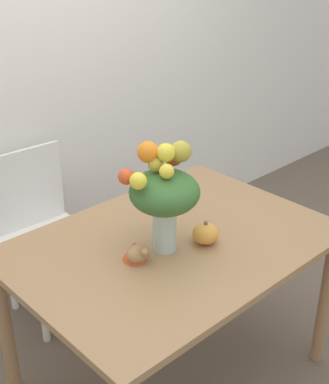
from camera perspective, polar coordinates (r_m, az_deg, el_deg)
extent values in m
plane|color=brown|center=(2.63, 0.77, -18.82)|extent=(12.00, 12.00, 0.00)
cube|color=white|center=(2.81, -15.46, 14.82)|extent=(8.00, 0.06, 2.70)
cube|color=#9E754C|center=(2.19, 0.88, -5.53)|extent=(1.29, 0.93, 0.03)
cylinder|color=#9E754C|center=(2.59, 16.80, -10.93)|extent=(0.06, 0.06, 0.70)
cylinder|color=#9E754C|center=(2.41, -16.56, -13.99)|extent=(0.06, 0.06, 0.70)
cylinder|color=#9E754C|center=(2.97, 3.55, -4.44)|extent=(0.06, 0.06, 0.70)
cylinder|color=#B2CCBC|center=(2.07, 0.00, -3.77)|extent=(0.09, 0.09, 0.20)
cylinder|color=silver|center=(2.10, 0.00, -4.89)|extent=(0.08, 0.08, 0.10)
cylinder|color=#38662D|center=(2.07, 0.38, -2.72)|extent=(0.01, 0.00, 0.25)
cylinder|color=#38662D|center=(2.07, -0.22, -2.66)|extent=(0.01, 0.01, 0.25)
cylinder|color=#38662D|center=(2.05, -0.52, -2.92)|extent=(0.01, 0.01, 0.25)
cylinder|color=#38662D|center=(2.04, -0.10, -3.14)|extent=(0.01, 0.01, 0.25)
cylinder|color=#38662D|center=(2.05, 0.46, -3.02)|extent=(0.00, 0.01, 0.25)
ellipsoid|color=#38662D|center=(2.00, 0.00, 0.00)|extent=(0.27, 0.27, 0.16)
sphere|color=#D64C23|center=(2.07, 0.99, 3.78)|extent=(0.07, 0.07, 0.07)
sphere|color=yellow|center=(1.92, 0.23, 2.22)|extent=(0.06, 0.06, 0.06)
sphere|color=orange|center=(1.96, -1.77, 4.28)|extent=(0.08, 0.08, 0.08)
sphere|color=#D64C23|center=(1.93, -4.12, 1.64)|extent=(0.06, 0.06, 0.06)
sphere|color=#AD9E33|center=(1.96, -0.98, 2.98)|extent=(0.06, 0.06, 0.06)
sphere|color=yellow|center=(1.94, 0.15, 4.23)|extent=(0.07, 0.07, 0.07)
sphere|color=#AD9E33|center=(1.97, 1.67, 4.31)|extent=(0.08, 0.08, 0.08)
sphere|color=yellow|center=(1.88, -2.83, 1.19)|extent=(0.06, 0.06, 0.06)
ellipsoid|color=gold|center=(2.15, 4.39, -4.44)|extent=(0.11, 0.11, 0.09)
cylinder|color=brown|center=(2.13, 4.43, -3.38)|extent=(0.01, 0.01, 0.02)
ellipsoid|color=#A87A4C|center=(2.03, -2.82, -6.58)|extent=(0.10, 0.07, 0.07)
cone|color=#C64C23|center=(2.05, -3.30, -6.23)|extent=(0.10, 0.10, 0.08)
sphere|color=#A87A4C|center=(1.99, -2.10, -6.40)|extent=(0.03, 0.03, 0.03)
cube|color=white|center=(2.79, -11.98, -5.14)|extent=(0.44, 0.44, 0.02)
cylinder|color=white|center=(2.73, -12.84, -11.77)|extent=(0.04, 0.04, 0.43)
cylinder|color=white|center=(2.86, -6.86, -9.20)|extent=(0.04, 0.04, 0.43)
cylinder|color=white|center=(2.98, -16.08, -8.54)|extent=(0.04, 0.04, 0.43)
cylinder|color=white|center=(3.10, -10.47, -6.36)|extent=(0.04, 0.04, 0.43)
cube|color=white|center=(2.85, -14.43, 0.37)|extent=(0.40, 0.03, 0.43)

